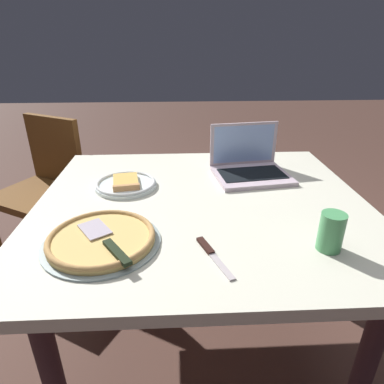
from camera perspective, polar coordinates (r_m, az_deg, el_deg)
ground_plane at (r=1.67m, az=1.40°, el=-23.68°), size 12.00×12.00×0.00m
dining_table at (r=1.26m, az=1.70°, el=-4.60°), size 1.21×1.10×0.70m
laptop at (r=1.47m, az=9.80°, el=4.40°), size 0.34×0.30×0.21m
pizza_plate at (r=1.36m, az=-11.24°, el=1.37°), size 0.25×0.25×0.04m
pizza_tray at (r=1.01m, az=-15.23°, el=-7.76°), size 0.34×0.34×0.03m
table_knife at (r=0.94m, az=3.31°, el=-10.41°), size 0.09×0.19×0.01m
drink_cup at (r=1.01m, az=22.74°, el=-6.24°), size 0.07×0.07×0.11m
chair_near at (r=2.08m, az=-23.91°, el=1.48°), size 0.54×0.54×0.85m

